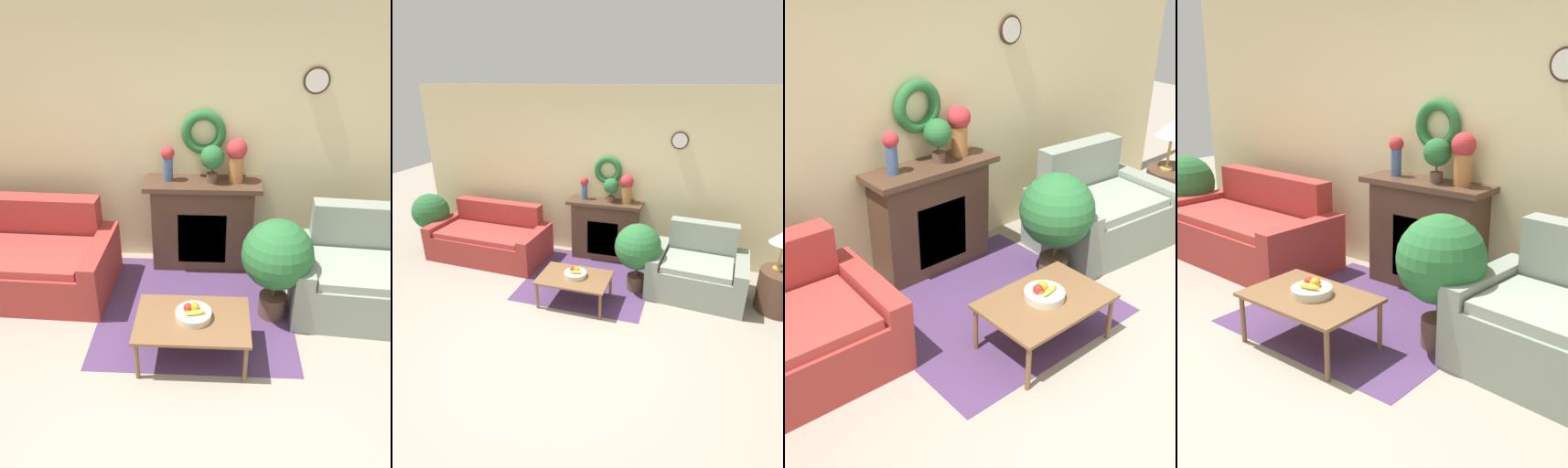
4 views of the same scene
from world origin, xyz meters
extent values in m
plane|color=gray|center=(0.00, 0.00, 0.00)|extent=(16.00, 16.00, 0.00)
cube|color=#4C335B|center=(-0.09, 1.50, 0.00)|extent=(1.80, 1.72, 0.01)
cube|color=beige|center=(0.00, 2.50, 1.35)|extent=(6.80, 0.06, 2.70)
cylinder|color=#382319|center=(0.99, 2.45, 1.95)|extent=(0.25, 0.02, 0.25)
cylinder|color=white|center=(0.99, 2.44, 1.95)|extent=(0.21, 0.01, 0.21)
torus|color=#286633|center=(-0.05, 2.42, 1.45)|extent=(0.44, 0.10, 0.44)
cube|color=#4C3323|center=(-0.05, 2.30, 0.47)|extent=(1.04, 0.34, 0.94)
cube|color=black|center=(-0.05, 2.14, 0.40)|extent=(0.50, 0.02, 0.57)
cube|color=orange|center=(-0.05, 2.13, 0.33)|extent=(0.40, 0.01, 0.31)
cube|color=#4C3323|center=(-0.05, 2.26, 0.97)|extent=(1.18, 0.41, 0.05)
cube|color=#9E332D|center=(-1.89, 1.64, 0.21)|extent=(1.57, 0.79, 0.42)
cube|color=#9E332D|center=(-1.88, 2.11, 0.43)|extent=(1.56, 0.26, 0.86)
cube|color=#9E332D|center=(-1.03, 1.71, 0.28)|extent=(0.20, 0.96, 0.56)
cube|color=#AD3832|center=(-1.89, 1.64, 0.46)|extent=(1.51, 0.73, 0.08)
cube|color=gray|center=(1.43, 1.48, 0.22)|extent=(0.98, 0.78, 0.45)
cube|color=gray|center=(1.47, 1.93, 0.47)|extent=(0.93, 0.28, 0.94)
cube|color=gray|center=(0.90, 1.62, 0.29)|extent=(0.25, 0.91, 0.59)
cube|color=gray|center=(1.43, 1.48, 0.49)|extent=(0.94, 0.72, 0.08)
cube|color=brown|center=(-0.09, 0.86, 0.38)|extent=(0.92, 0.62, 0.03)
cylinder|color=brown|center=(-0.51, 0.60, 0.18)|extent=(0.04, 0.04, 0.37)
cylinder|color=brown|center=(0.33, 0.60, 0.18)|extent=(0.04, 0.04, 0.37)
cylinder|color=brown|center=(-0.51, 1.13, 0.18)|extent=(0.04, 0.04, 0.37)
cylinder|color=brown|center=(0.33, 1.13, 0.18)|extent=(0.04, 0.04, 0.37)
cylinder|color=beige|center=(-0.08, 0.88, 0.42)|extent=(0.29, 0.29, 0.06)
sphere|color=#B2231E|center=(-0.12, 0.90, 0.47)|extent=(0.08, 0.08, 0.08)
sphere|color=orange|center=(-0.07, 0.91, 0.47)|extent=(0.08, 0.08, 0.08)
sphere|color=orange|center=(-0.13, 0.90, 0.47)|extent=(0.07, 0.07, 0.07)
ellipsoid|color=yellow|center=(-0.07, 0.84, 0.47)|extent=(0.17, 0.08, 0.04)
cylinder|color=#3D5684|center=(-0.40, 2.30, 1.11)|extent=(0.09, 0.09, 0.24)
sphere|color=#B72D33|center=(-0.40, 2.30, 1.28)|extent=(0.13, 0.13, 0.13)
cylinder|color=#AD6B38|center=(0.28, 2.30, 1.12)|extent=(0.15, 0.15, 0.26)
sphere|color=#B72D33|center=(0.28, 2.30, 1.33)|extent=(0.20, 0.20, 0.20)
cylinder|color=brown|center=(0.04, 2.28, 1.04)|extent=(0.11, 0.11, 0.09)
cylinder|color=#4C3823|center=(0.04, 2.28, 1.12)|extent=(0.02, 0.02, 0.07)
sphere|color=#286633|center=(0.04, 2.28, 1.25)|extent=(0.24, 0.24, 0.24)
cylinder|color=brown|center=(0.63, 1.44, 0.11)|extent=(0.25, 0.25, 0.22)
cylinder|color=#4C3823|center=(0.63, 1.44, 0.31)|extent=(0.04, 0.04, 0.17)
sphere|color=#286633|center=(0.63, 1.44, 0.66)|extent=(0.64, 0.64, 0.64)
camera|label=1|loc=(0.07, -1.99, 2.78)|focal=35.00mm
camera|label=2|loc=(1.31, -3.06, 2.76)|focal=28.00mm
camera|label=3|loc=(-2.51, -1.30, 2.65)|focal=42.00mm
camera|label=4|loc=(2.51, -1.62, 1.95)|focal=42.00mm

